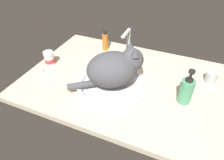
# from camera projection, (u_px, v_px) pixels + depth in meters

# --- Properties ---
(countertop) EXTENTS (1.03, 0.72, 0.03)m
(countertop) POSITION_uv_depth(u_px,v_px,m) (124.00, 81.00, 1.07)
(countertop) COLOR beige
(countertop) RESTS_ON ground
(sink_basin) EXTENTS (0.35, 0.35, 0.03)m
(sink_basin) POSITION_uv_depth(u_px,v_px,m) (112.00, 84.00, 1.00)
(sink_basin) COLOR white
(sink_basin) RESTS_ON countertop
(faucet) EXTENTS (0.21, 0.12, 0.22)m
(faucet) POSITION_uv_depth(u_px,v_px,m) (127.00, 51.00, 1.11)
(faucet) COLOR silver
(faucet) RESTS_ON countertop
(cat) EXTENTS (0.34, 0.31, 0.20)m
(cat) POSITION_uv_depth(u_px,v_px,m) (116.00, 68.00, 0.95)
(cat) COLOR #4C4C51
(cat) RESTS_ON sink_basin
(pill_bottle) EXTENTS (0.06, 0.06, 0.08)m
(pill_bottle) POSITION_uv_depth(u_px,v_px,m) (49.00, 59.00, 1.15)
(pill_bottle) COLOR white
(pill_bottle) RESTS_ON countertop
(soap_pump_bottle) EXTENTS (0.06, 0.06, 0.17)m
(soap_pump_bottle) POSITION_uv_depth(u_px,v_px,m) (186.00, 91.00, 0.89)
(soap_pump_bottle) COLOR #4C9E70
(soap_pump_bottle) RESTS_ON countertop
(metal_jar) EXTENTS (0.06, 0.06, 0.06)m
(metal_jar) POSITION_uv_depth(u_px,v_px,m) (211.00, 77.00, 1.02)
(metal_jar) COLOR #B2B5BA
(metal_jar) RESTS_ON countertop
(amber_bottle) EXTENTS (0.04, 0.04, 0.13)m
(amber_bottle) POSITION_uv_depth(u_px,v_px,m) (105.00, 41.00, 1.27)
(amber_bottle) COLOR #B2661E
(amber_bottle) RESTS_ON countertop
(toothbrush) EXTENTS (0.15, 0.09, 0.02)m
(toothbrush) POSITION_uv_depth(u_px,v_px,m) (46.00, 75.00, 1.07)
(toothbrush) COLOR silver
(toothbrush) RESTS_ON countertop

